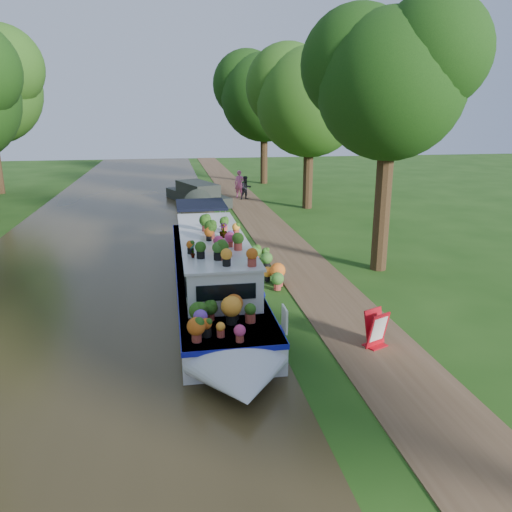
{
  "coord_description": "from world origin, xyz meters",
  "views": [
    {
      "loc": [
        -3.44,
        -13.06,
        5.39
      ],
      "look_at": [
        -1.0,
        0.97,
        1.3
      ],
      "focal_mm": 35.0,
      "sensor_mm": 36.0,
      "label": 1
    }
  ],
  "objects_px": {
    "sandwich_board": "(376,331)",
    "second_boat": "(198,195)",
    "pedestrian_pink": "(239,184)",
    "pedestrian_dark": "(246,188)",
    "plant_boat": "(213,269)"
  },
  "relations": [
    {
      "from": "second_boat",
      "to": "pedestrian_dark",
      "type": "height_order",
      "value": "pedestrian_dark"
    },
    {
      "from": "second_boat",
      "to": "pedestrian_dark",
      "type": "distance_m",
      "value": 3.26
    },
    {
      "from": "second_boat",
      "to": "pedestrian_dark",
      "type": "bearing_deg",
      "value": -5.07
    },
    {
      "from": "plant_boat",
      "to": "sandwich_board",
      "type": "xyz_separation_m",
      "value": [
        3.48,
        -4.13,
        -0.42
      ]
    },
    {
      "from": "sandwich_board",
      "to": "pedestrian_pink",
      "type": "xyz_separation_m",
      "value": [
        -0.12,
        22.26,
        0.48
      ]
    },
    {
      "from": "plant_boat",
      "to": "second_boat",
      "type": "height_order",
      "value": "plant_boat"
    },
    {
      "from": "second_boat",
      "to": "sandwich_board",
      "type": "distance_m",
      "value": 20.68
    },
    {
      "from": "plant_boat",
      "to": "sandwich_board",
      "type": "relative_size",
      "value": 15.29
    },
    {
      "from": "plant_boat",
      "to": "second_boat",
      "type": "relative_size",
      "value": 1.89
    },
    {
      "from": "plant_boat",
      "to": "pedestrian_dark",
      "type": "height_order",
      "value": "plant_boat"
    },
    {
      "from": "pedestrian_pink",
      "to": "pedestrian_dark",
      "type": "relative_size",
      "value": 1.18
    },
    {
      "from": "plant_boat",
      "to": "sandwich_board",
      "type": "height_order",
      "value": "plant_boat"
    },
    {
      "from": "sandwich_board",
      "to": "second_boat",
      "type": "bearing_deg",
      "value": 74.2
    },
    {
      "from": "sandwich_board",
      "to": "pedestrian_pink",
      "type": "relative_size",
      "value": 0.5
    },
    {
      "from": "pedestrian_dark",
      "to": "sandwich_board",
      "type": "bearing_deg",
      "value": -107.36
    }
  ]
}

